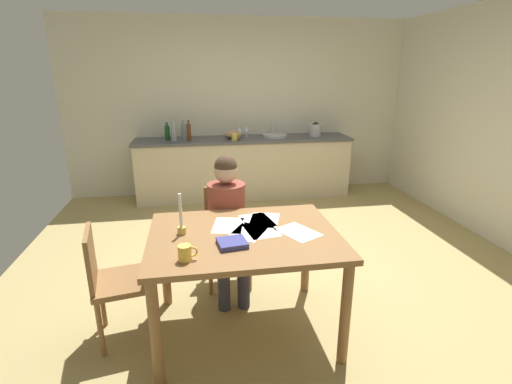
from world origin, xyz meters
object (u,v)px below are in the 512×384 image
object	(u,v)px
wine_glass_near_sink	(246,129)
wine_glass_by_kettle	(239,129)
stovetop_kettle	(315,129)
bottle_vinegar	(174,132)
chair_at_table	(226,231)
chair_side_empty	(113,279)
book_magazine	(232,243)
person_seated	(228,217)
bottle_wine_red	(184,131)
sink_unit	(275,136)
coffee_mug	(185,253)
dining_table	(244,247)
candlestick	(181,223)
teacup_on_counter	(235,137)
bottle_oil	(167,133)
bottle_sauce	(189,132)
mixing_bowl	(233,134)

from	to	relation	value
wine_glass_near_sink	wine_glass_by_kettle	bearing A→B (deg)	180.00
stovetop_kettle	bottle_vinegar	bearing A→B (deg)	-178.23
chair_at_table	wine_glass_by_kettle	distance (m)	2.64
chair_side_empty	book_magazine	xyz separation A→B (m)	(0.81, -0.24, 0.33)
person_seated	bottle_wine_red	size ratio (longest dim) A/B	4.40
chair_at_table	wine_glass_by_kettle	xyz separation A→B (m)	(0.44, 2.55, 0.52)
chair_side_empty	sink_unit	distance (m)	3.59
coffee_mug	bottle_wine_red	world-z (taller)	bottle_wine_red
dining_table	candlestick	distance (m)	0.47
coffee_mug	wine_glass_near_sink	distance (m)	3.72
wine_glass_by_kettle	teacup_on_counter	bearing A→B (deg)	-109.47
person_seated	sink_unit	world-z (taller)	person_seated
book_magazine	bottle_wine_red	size ratio (longest dim) A/B	0.66
person_seated	bottle_wine_red	world-z (taller)	person_seated
coffee_mug	bottle_oil	world-z (taller)	bottle_oil
stovetop_kettle	teacup_on_counter	world-z (taller)	stovetop_kettle
chair_side_empty	bottle_wine_red	world-z (taller)	bottle_wine_red
person_seated	chair_at_table	bearing A→B (deg)	91.25
dining_table	book_magazine	world-z (taller)	book_magazine
wine_glass_by_kettle	teacup_on_counter	distance (m)	0.32
book_magazine	teacup_on_counter	size ratio (longest dim) A/B	1.46
coffee_mug	wine_glass_by_kettle	xyz separation A→B (m)	(0.77, 3.61, 0.18)
chair_at_table	bottle_sauce	size ratio (longest dim) A/B	3.03
candlestick	bottle_wine_red	distance (m)	3.14
coffee_mug	chair_side_empty	bearing A→B (deg)	143.08
chair_side_empty	bottle_vinegar	xyz separation A→B (m)	(0.33, 3.00, 0.56)
stovetop_kettle	dining_table	bearing A→B (deg)	-115.86
mixing_bowl	bottle_oil	bearing A→B (deg)	-179.85
mixing_bowl	teacup_on_counter	world-z (taller)	mixing_bowl
book_magazine	wine_glass_near_sink	bearing A→B (deg)	72.37
bottle_vinegar	teacup_on_counter	distance (m)	0.86
book_magazine	chair_at_table	bearing A→B (deg)	79.58
chair_side_empty	bottle_sauce	distance (m)	3.09
bottle_sauce	wine_glass_by_kettle	bearing A→B (deg)	16.93
book_magazine	stovetop_kettle	size ratio (longest dim) A/B	0.82
bottle_vinegar	bottle_sauce	size ratio (longest dim) A/B	1.08
teacup_on_counter	chair_at_table	bearing A→B (deg)	-98.40
coffee_mug	teacup_on_counter	size ratio (longest dim) A/B	0.95
sink_unit	chair_at_table	bearing A→B (deg)	-111.68
sink_unit	bottle_oil	distance (m)	1.57
bottle_vinegar	bottle_oil	bearing A→B (deg)	142.64
person_seated	bottle_sauce	world-z (taller)	person_seated
bottle_oil	wine_glass_near_sink	distance (m)	1.17
dining_table	wine_glass_near_sink	bearing A→B (deg)	81.64
sink_unit	bottle_vinegar	distance (m)	1.48
chair_at_table	wine_glass_by_kettle	size ratio (longest dim) A/B	5.64
bottle_sauce	wine_glass_by_kettle	size ratio (longest dim) A/B	1.86
stovetop_kettle	person_seated	bearing A→B (deg)	-121.83
bottle_vinegar	mixing_bowl	size ratio (longest dim) A/B	1.21
stovetop_kettle	teacup_on_counter	distance (m)	1.26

